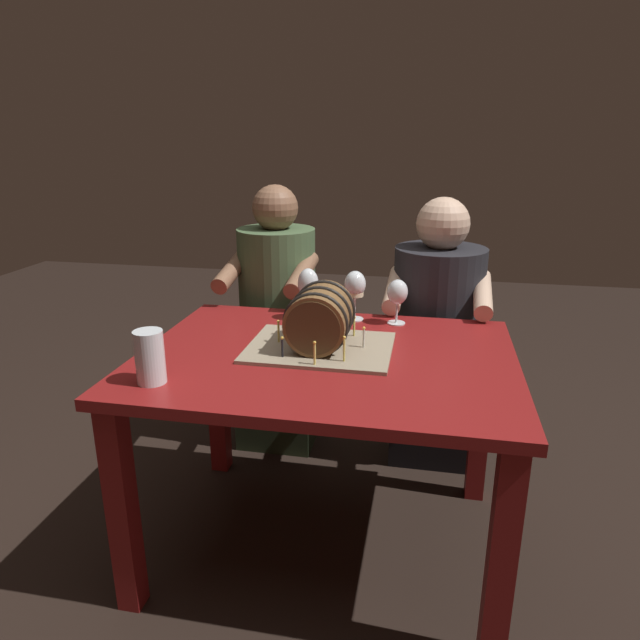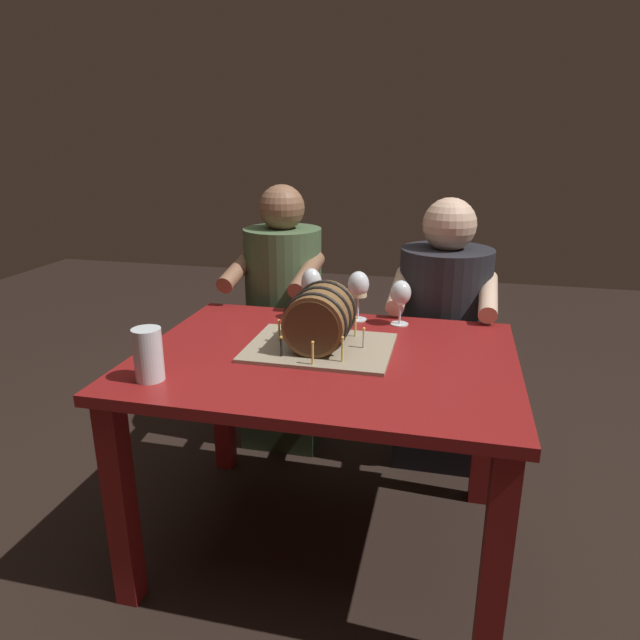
# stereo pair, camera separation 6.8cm
# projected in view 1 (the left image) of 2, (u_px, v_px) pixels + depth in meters

# --- Properties ---
(ground_plane) EXTENTS (8.00, 8.00, 0.00)m
(ground_plane) POSITION_uv_depth(u_px,v_px,m) (326.00, 542.00, 2.04)
(ground_plane) COLOR black
(dining_table) EXTENTS (1.19, 0.90, 0.72)m
(dining_table) POSITION_uv_depth(u_px,v_px,m) (326.00, 387.00, 1.85)
(dining_table) COLOR maroon
(dining_table) RESTS_ON ground
(barrel_cake) EXTENTS (0.46, 0.35, 0.21)m
(barrel_cake) POSITION_uv_depth(u_px,v_px,m) (320.00, 322.00, 1.82)
(barrel_cake) COLOR gray
(barrel_cake) RESTS_ON dining_table
(wine_glass_rose) EXTENTS (0.08, 0.08, 0.20)m
(wine_glass_rose) POSITION_uv_depth(u_px,v_px,m) (308.00, 286.00, 2.11)
(wine_glass_rose) COLOR white
(wine_glass_rose) RESTS_ON dining_table
(wine_glass_empty) EXTENTS (0.08, 0.08, 0.17)m
(wine_glass_empty) POSITION_uv_depth(u_px,v_px,m) (397.00, 293.00, 2.07)
(wine_glass_empty) COLOR white
(wine_glass_empty) RESTS_ON dining_table
(wine_glass_white) EXTENTS (0.08, 0.08, 0.19)m
(wine_glass_white) POSITION_uv_depth(u_px,v_px,m) (355.00, 286.00, 2.11)
(wine_glass_white) COLOR white
(wine_glass_white) RESTS_ON dining_table
(beer_pint) EXTENTS (0.08, 0.08, 0.15)m
(beer_pint) POSITION_uv_depth(u_px,v_px,m) (150.00, 359.00, 1.59)
(beer_pint) COLOR white
(beer_pint) RESTS_ON dining_table
(person_seated_left) EXTENTS (0.39, 0.47, 1.19)m
(person_seated_left) POSITION_uv_depth(u_px,v_px,m) (278.00, 329.00, 2.57)
(person_seated_left) COLOR #2A3A24
(person_seated_left) RESTS_ON ground
(person_seated_right) EXTENTS (0.42, 0.49, 1.15)m
(person_seated_right) POSITION_uv_depth(u_px,v_px,m) (435.00, 339.00, 2.44)
(person_seated_right) COLOR black
(person_seated_right) RESTS_ON ground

